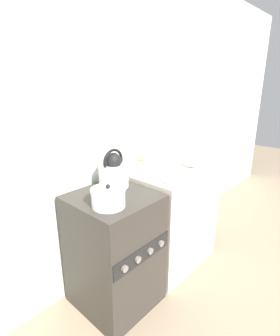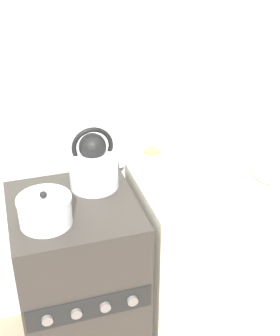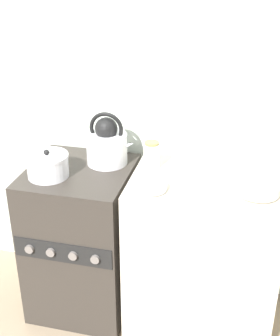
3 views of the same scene
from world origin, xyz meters
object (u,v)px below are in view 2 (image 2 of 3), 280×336
object	(u,v)px
cooking_pot	(45,210)
small_ceramic_bowl	(183,199)
enamel_bowl	(275,170)
kettle	(94,164)
stove	(79,282)
storage_jar	(152,164)

from	to	relation	value
cooking_pot	small_ceramic_bowl	distance (m)	0.55
cooking_pot	enamel_bowl	bearing A→B (deg)	1.18
kettle	enamel_bowl	xyz separation A→B (m)	(0.77, -0.19, -0.05)
stove	storage_jar	world-z (taller)	storage_jar
storage_jar	enamel_bowl	bearing A→B (deg)	-15.72
stove	kettle	xyz separation A→B (m)	(0.12, 0.12, 0.53)
kettle	storage_jar	distance (m)	0.25
cooking_pot	enamel_bowl	world-z (taller)	cooking_pot
stove	cooking_pot	xyz separation A→B (m)	(-0.12, -0.10, 0.48)
cooking_pot	small_ceramic_bowl	size ratio (longest dim) A/B	1.59
stove	small_ceramic_bowl	world-z (taller)	small_ceramic_bowl
small_ceramic_bowl	cooking_pot	bearing A→B (deg)	173.55
cooking_pot	stove	bearing A→B (deg)	38.86
stove	small_ceramic_bowl	size ratio (longest dim) A/B	6.46
kettle	cooking_pot	size ratio (longest dim) A/B	1.34
enamel_bowl	small_ceramic_bowl	bearing A→B (deg)	-170.09
enamel_bowl	storage_jar	world-z (taller)	storage_jar
kettle	cooking_pot	world-z (taller)	kettle
stove	storage_jar	distance (m)	0.64
small_ceramic_bowl	enamel_bowl	bearing A→B (deg)	9.91
stove	enamel_bowl	distance (m)	1.01
enamel_bowl	small_ceramic_bowl	size ratio (longest dim) A/B	1.49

